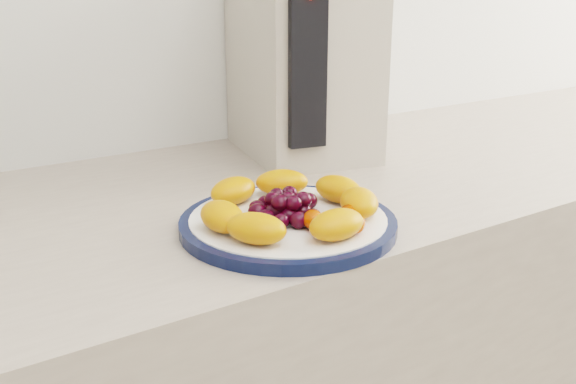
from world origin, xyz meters
TOP-DOWN VIEW (x-y plane):
  - plate_rim at (0.03, 1.03)m, footprint 0.27×0.27m
  - plate_face at (0.03, 1.03)m, footprint 0.25×0.25m
  - appliance_body at (0.26, 1.34)m, footprint 0.25×0.31m
  - appliance_panel at (0.18, 1.21)m, footprint 0.06×0.03m
  - fruit_plate at (0.04, 1.03)m, footprint 0.23×0.23m

SIDE VIEW (x-z plane):
  - plate_rim at x=0.03m, z-range 0.90..0.91m
  - plate_face at x=0.03m, z-range 0.90..0.92m
  - fruit_plate at x=0.04m, z-range 0.92..0.95m
  - appliance_body at x=0.26m, z-range 0.90..1.24m
  - appliance_panel at x=0.18m, z-range 0.95..1.20m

